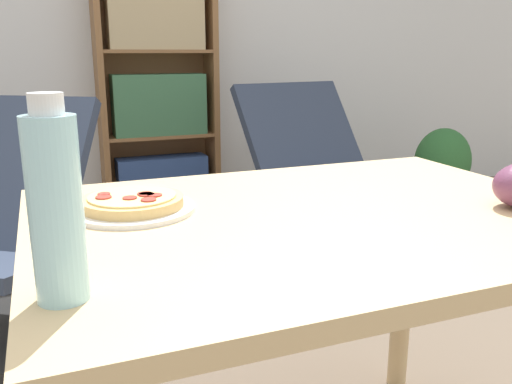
{
  "coord_description": "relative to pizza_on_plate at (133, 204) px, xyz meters",
  "views": [
    {
      "loc": [
        -0.59,
        -0.89,
        1.05
      ],
      "look_at": [
        -0.23,
        0.01,
        0.79
      ],
      "focal_mm": 38.0,
      "sensor_mm": 36.0,
      "label": 1
    }
  ],
  "objects": [
    {
      "name": "bookshelf",
      "position": [
        0.53,
        2.31,
        0.0
      ],
      "size": [
        0.72,
        0.24,
        1.58
      ],
      "color": "brown",
      "rests_on": "ground_plane"
    },
    {
      "name": "wall_back",
      "position": [
        0.43,
        2.46,
        0.55
      ],
      "size": [
        8.0,
        0.05,
        2.6
      ],
      "color": "silver",
      "rests_on": "ground_plane"
    },
    {
      "name": "pizza_on_plate",
      "position": [
        0.0,
        0.0,
        0.0
      ],
      "size": [
        0.25,
        0.25,
        0.04
      ],
      "color": "white",
      "rests_on": "dining_table"
    },
    {
      "name": "lounge_chair_far",
      "position": [
        1.19,
        1.41,
        -0.46
      ],
      "size": [
        0.77,
        0.85,
        0.88
      ],
      "rotation": [
        0.0,
        0.0,
        0.16
      ],
      "color": "black",
      "rests_on": "ground_plane"
    },
    {
      "name": "drink_bottle",
      "position": [
        -0.15,
        -0.37,
        0.11
      ],
      "size": [
        0.07,
        0.07,
        0.27
      ],
      "color": "#A3DBEA",
      "rests_on": "dining_table"
    },
    {
      "name": "dining_table",
      "position": [
        0.35,
        -0.14,
        -0.12
      ],
      "size": [
        1.12,
        0.82,
        0.73
      ],
      "color": "#D1B27F",
      "rests_on": "ground_plane"
    },
    {
      "name": "potted_plant_floor",
      "position": [
        2.16,
        1.59,
        -0.45
      ],
      "size": [
        0.37,
        0.31,
        0.59
      ],
      "color": "#70665B",
      "rests_on": "ground_plane"
    }
  ]
}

